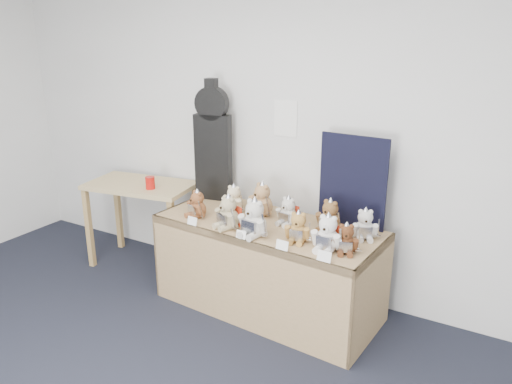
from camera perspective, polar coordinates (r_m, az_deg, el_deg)
The scene contains 22 objects.
room_shell at distance 4.16m, azimuth 3.39°, elevation 8.39°, with size 6.00×6.00×6.00m.
display_table at distance 3.93m, azimuth 0.78°, elevation -6.14°, with size 1.84×0.87×0.75m.
side_table at distance 4.83m, azimuth -12.99°, elevation -0.49°, with size 1.06×0.70×0.82m.
guitar_case at distance 4.36m, azimuth -4.95°, elevation 5.72°, with size 0.33×0.15×1.06m.
navy_board at distance 3.85m, azimuth 10.99°, elevation 1.20°, with size 0.53×0.02×0.71m, color black.
red_cup at distance 4.60m, azimuth -12.00°, elevation 1.03°, with size 0.08×0.08×0.11m, color red.
teddy_front_far_left at distance 4.05m, azimuth -6.77°, elevation -1.50°, with size 0.20×0.20×0.25m.
teddy_front_left at distance 3.81m, azimuth -3.21°, elevation -2.46°, with size 0.23×0.23×0.29m.
teddy_front_centre at distance 3.66m, azimuth -0.23°, elevation -3.15°, with size 0.26×0.23×0.32m.
teddy_front_right at distance 3.58m, azimuth 4.82°, elevation -4.15°, with size 0.21×0.18×0.26m.
teddy_front_far_right at distance 3.46m, azimuth 8.17°, elevation -4.82°, with size 0.24×0.20×0.29m.
teddy_front_end at distance 3.45m, azimuth 10.24°, elevation -5.40°, with size 0.20×0.19×0.24m.
teddy_back_left at distance 4.15m, azimuth -2.59°, elevation -0.90°, with size 0.21×0.17×0.26m.
teddy_back_centre_left at distance 4.06m, azimuth 0.64°, elevation -0.99°, with size 0.25×0.24×0.31m.
teddy_back_centre_right at distance 3.88m, azimuth 3.67°, elevation -2.31°, with size 0.21×0.19×0.25m.
teddy_back_right at distance 3.79m, azimuth 8.40°, elevation -2.84°, with size 0.23×0.20×0.28m.
teddy_back_end at distance 3.70m, azimuth 12.34°, elevation -3.75°, with size 0.21×0.20×0.26m.
teddy_back_far_left at distance 4.23m, azimuth -2.42°, elevation -0.76°, with size 0.17×0.17×0.21m.
entry_card_a at distance 3.91m, azimuth -7.30°, elevation -3.31°, with size 0.09×0.00×0.07m, color white.
entry_card_b at distance 3.64m, azimuth -1.72°, elevation -4.89°, with size 0.08×0.00×0.06m, color white.
entry_card_c at distance 3.46m, azimuth 3.01°, elevation -6.09°, with size 0.09×0.00×0.07m, color white.
entry_card_d at distance 3.32m, azimuth 7.80°, elevation -7.29°, with size 0.10×0.00×0.07m, color white.
Camera 1 is at (1.85, -1.17, 2.21)m, focal length 35.00 mm.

